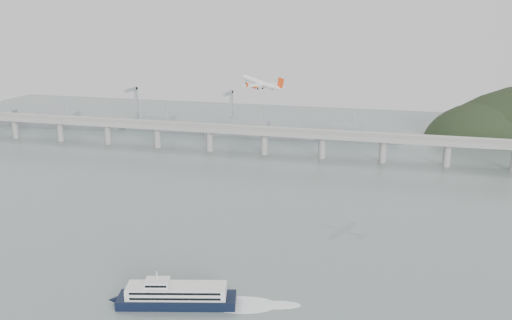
# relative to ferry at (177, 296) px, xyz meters

# --- Properties ---
(ground) EXTENTS (900.00, 900.00, 0.00)m
(ground) POSITION_rel_ferry_xyz_m (7.43, 50.86, -4.22)
(ground) COLOR slate
(ground) RESTS_ON ground
(bridge) EXTENTS (800.00, 22.00, 23.90)m
(bridge) POSITION_rel_ferry_xyz_m (6.28, 250.86, 13.43)
(bridge) COLOR gray
(bridge) RESTS_ON ground
(distant_fleet) EXTENTS (453.00, 60.90, 40.00)m
(distant_fleet) POSITION_rel_ferry_xyz_m (-147.93, 315.94, 2.00)
(distant_fleet) COLOR gray
(distant_fleet) RESTS_ON ground
(ferry) EXTENTS (81.34, 28.88, 15.56)m
(ferry) POSITION_rel_ferry_xyz_m (0.00, 0.00, 0.00)
(ferry) COLOR black
(ferry) RESTS_ON ground
(airliner) EXTENTS (32.04, 30.16, 9.16)m
(airliner) POSITION_rel_ferry_xyz_m (4.34, 130.51, 73.59)
(airliner) COLOR white
(airliner) RESTS_ON ground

